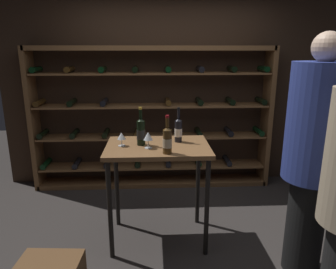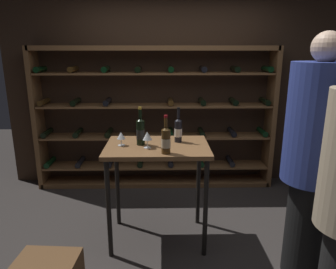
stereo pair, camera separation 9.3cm
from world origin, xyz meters
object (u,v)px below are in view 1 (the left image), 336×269
(person_bystander_red_print, at_px, (314,149))
(wine_bottle_black_capsule, at_px, (178,130))
(wine_rack, at_px, (152,119))
(wine_bottle_amber_reserve, at_px, (141,131))
(wine_glass_stemmed_left, at_px, (148,137))
(tasting_table, at_px, (158,158))
(wine_glass_stemmed_center, at_px, (121,137))
(wine_bottle_red_label, at_px, (167,140))

(person_bystander_red_print, relative_size, wine_bottle_black_capsule, 5.85)
(wine_rack, distance_m, person_bystander_red_print, 2.26)
(person_bystander_red_print, bearing_deg, wine_bottle_amber_reserve, -73.66)
(wine_rack, bearing_deg, wine_glass_stemmed_left, -91.35)
(person_bystander_red_print, relative_size, wine_glass_stemmed_left, 13.00)
(tasting_table, xyz_separation_m, wine_bottle_black_capsule, (0.20, 0.11, 0.25))
(wine_glass_stemmed_center, bearing_deg, wine_glass_stemmed_left, -17.75)
(wine_glass_stemmed_left, bearing_deg, wine_bottle_black_capsule, 33.46)
(wine_bottle_red_label, height_order, wine_glass_stemmed_center, wine_bottle_red_label)
(wine_bottle_red_label, height_order, wine_glass_stemmed_left, wine_bottle_red_label)
(tasting_table, height_order, wine_glass_stemmed_left, wine_glass_stemmed_left)
(tasting_table, distance_m, wine_bottle_black_capsule, 0.34)
(wine_bottle_red_label, bearing_deg, tasting_table, 108.41)
(wine_bottle_black_capsule, height_order, wine_glass_stemmed_center, wine_bottle_black_capsule)
(wine_bottle_black_capsule, distance_m, wine_glass_stemmed_center, 0.55)
(tasting_table, distance_m, wine_bottle_amber_reserve, 0.30)
(person_bystander_red_print, bearing_deg, wine_glass_stemmed_left, -70.57)
(wine_glass_stemmed_center, bearing_deg, wine_bottle_red_label, -29.58)
(wine_bottle_amber_reserve, bearing_deg, wine_bottle_red_label, -48.31)
(tasting_table, xyz_separation_m, wine_bottle_red_label, (0.08, -0.24, 0.25))
(person_bystander_red_print, bearing_deg, tasting_table, -75.09)
(person_bystander_red_print, relative_size, wine_bottle_red_label, 5.89)
(wine_bottle_amber_reserve, xyz_separation_m, wine_bottle_red_label, (0.23, -0.26, -0.01))
(tasting_table, xyz_separation_m, wine_glass_stemmed_left, (-0.09, -0.08, 0.24))
(wine_bottle_black_capsule, distance_m, wine_bottle_red_label, 0.37)
(wine_rack, bearing_deg, wine_glass_stemmed_center, -101.85)
(wine_bottle_black_capsule, relative_size, wine_glass_stemmed_center, 2.61)
(wine_rack, xyz_separation_m, person_bystander_red_print, (1.28, -1.85, 0.15))
(tasting_table, distance_m, wine_bottle_red_label, 0.35)
(wine_bottle_black_capsule, xyz_separation_m, wine_glass_stemmed_center, (-0.54, -0.11, -0.03))
(wine_bottle_amber_reserve, height_order, wine_glass_stemmed_center, wine_bottle_amber_reserve)
(tasting_table, distance_m, wine_glass_stemmed_center, 0.40)
(wine_glass_stemmed_left, height_order, wine_glass_stemmed_center, wine_glass_stemmed_left)
(wine_rack, height_order, wine_glass_stemmed_left, wine_rack)
(wine_rack, distance_m, wine_glass_stemmed_center, 1.37)
(wine_bottle_black_capsule, bearing_deg, wine_glass_stemmed_left, -146.54)
(wine_glass_stemmed_left, bearing_deg, wine_bottle_amber_reserve, 122.22)
(wine_rack, bearing_deg, wine_bottle_red_label, -85.17)
(person_bystander_red_print, xyz_separation_m, wine_glass_stemmed_left, (-1.32, 0.43, 0.00))
(tasting_table, distance_m, wine_glass_stemmed_left, 0.27)
(wine_bottle_amber_reserve, height_order, wine_bottle_red_label, wine_bottle_amber_reserve)
(wine_glass_stemmed_left, xyz_separation_m, wine_glass_stemmed_center, (-0.25, 0.08, -0.02))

